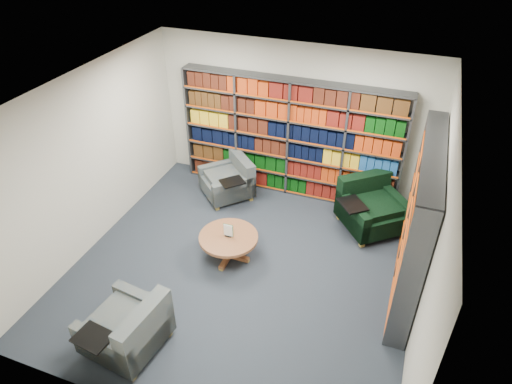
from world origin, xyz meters
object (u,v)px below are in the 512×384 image
(chair_teal_left, at_px, (231,181))
(coffee_table, at_px, (229,240))
(chair_teal_front, at_px, (130,331))
(chair_green_right, at_px, (370,208))

(chair_teal_left, relative_size, coffee_table, 1.28)
(chair_teal_front, distance_m, coffee_table, 2.04)
(chair_teal_front, height_order, coffee_table, chair_teal_front)
(chair_green_right, relative_size, coffee_table, 1.45)
(chair_teal_left, bearing_deg, chair_green_right, -0.40)
(chair_teal_front, xyz_separation_m, coffee_table, (0.48, 1.99, 0.02))
(chair_green_right, distance_m, coffee_table, 2.51)
(chair_teal_left, bearing_deg, chair_teal_front, -87.18)
(chair_teal_left, xyz_separation_m, chair_teal_front, (0.18, -3.62, 0.02))
(chair_green_right, bearing_deg, chair_teal_front, -123.66)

